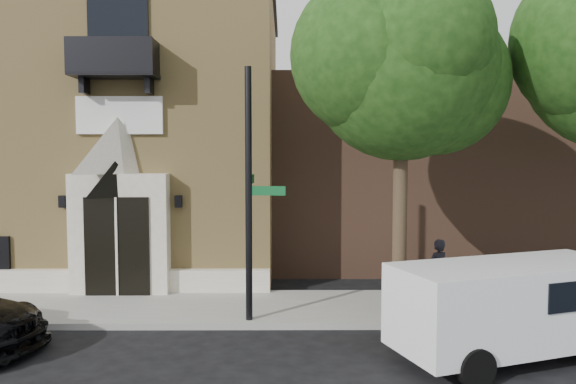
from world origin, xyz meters
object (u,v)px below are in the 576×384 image
(cargo_van, at_px, (518,305))
(fire_hydrant, at_px, (419,301))
(street_sign, at_px, (250,194))
(pedestrian_near, at_px, (438,272))
(dumpster, at_px, (515,292))

(cargo_van, distance_m, fire_hydrant, 2.60)
(street_sign, xyz_separation_m, pedestrian_near, (4.57, 1.26, -2.03))
(cargo_van, height_order, street_sign, street_sign)
(cargo_van, height_order, fire_hydrant, cargo_van)
(street_sign, bearing_deg, pedestrian_near, 19.74)
(cargo_van, bearing_deg, street_sign, 139.22)
(fire_hydrant, bearing_deg, street_sign, -178.26)
(cargo_van, height_order, pedestrian_near, cargo_van)
(fire_hydrant, height_order, pedestrian_near, pedestrian_near)
(dumpster, bearing_deg, fire_hydrant, -164.17)
(cargo_van, relative_size, pedestrian_near, 2.97)
(cargo_van, bearing_deg, fire_hydrant, 102.61)
(street_sign, height_order, fire_hydrant, street_sign)
(street_sign, bearing_deg, dumpster, 6.08)
(cargo_van, relative_size, dumpster, 2.54)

